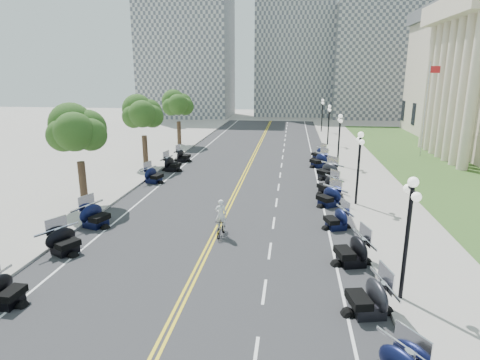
{
  "coord_description": "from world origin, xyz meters",
  "views": [
    {
      "loc": [
        4.12,
        -22.88,
        8.73
      ],
      "look_at": [
        0.83,
        2.35,
        2.0
      ],
      "focal_mm": 30.0,
      "sensor_mm": 36.0,
      "label": 1
    }
  ],
  "objects_px": {
    "motorcycle_n_3": "(368,296)",
    "flagpole": "(425,111)",
    "cyclist_rider": "(221,204)",
    "bicycle": "(221,227)"
  },
  "relations": [
    {
      "from": "flagpole",
      "to": "cyclist_rider",
      "type": "relative_size",
      "value": 5.62
    },
    {
      "from": "bicycle",
      "to": "cyclist_rider",
      "type": "distance_m",
      "value": 1.39
    },
    {
      "from": "motorcycle_n_3",
      "to": "cyclist_rider",
      "type": "distance_m",
      "value": 9.56
    },
    {
      "from": "bicycle",
      "to": "cyclist_rider",
      "type": "height_order",
      "value": "cyclist_rider"
    },
    {
      "from": "bicycle",
      "to": "cyclist_rider",
      "type": "bearing_deg",
      "value": 0.0
    },
    {
      "from": "cyclist_rider",
      "to": "flagpole",
      "type": "bearing_deg",
      "value": -125.82
    },
    {
      "from": "bicycle",
      "to": "cyclist_rider",
      "type": "relative_size",
      "value": 0.94
    },
    {
      "from": "bicycle",
      "to": "motorcycle_n_3",
      "type": "bearing_deg",
      "value": -39.06
    },
    {
      "from": "motorcycle_n_3",
      "to": "bicycle",
      "type": "bearing_deg",
      "value": -147.39
    },
    {
      "from": "motorcycle_n_3",
      "to": "flagpole",
      "type": "bearing_deg",
      "value": 148.13
    }
  ]
}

